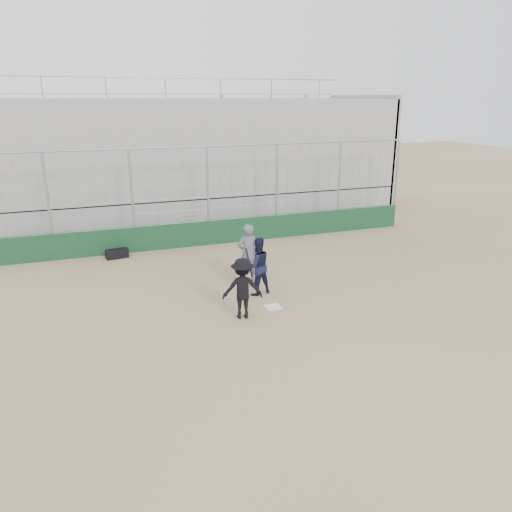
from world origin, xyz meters
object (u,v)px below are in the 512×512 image
object	(u,v)px
umpire	(248,256)
equipment_bag	(117,254)
catcher_crouched	(258,276)
batter_at_plate	(242,288)

from	to	relation	value
umpire	equipment_bag	bearing A→B (deg)	-52.46
catcher_crouched	umpire	size ratio (longest dim) A/B	0.69
batter_at_plate	equipment_bag	bearing A→B (deg)	112.32
catcher_crouched	umpire	xyz separation A→B (m)	(0.09, 1.18, 0.27)
umpire	batter_at_plate	bearing A→B (deg)	62.33
catcher_crouched	equipment_bag	distance (m)	6.47
batter_at_plate	umpire	bearing A→B (deg)	67.79
batter_at_plate	umpire	size ratio (longest dim) A/B	1.06
batter_at_plate	umpire	distance (m)	2.82
batter_at_plate	catcher_crouched	bearing A→B (deg)	55.63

